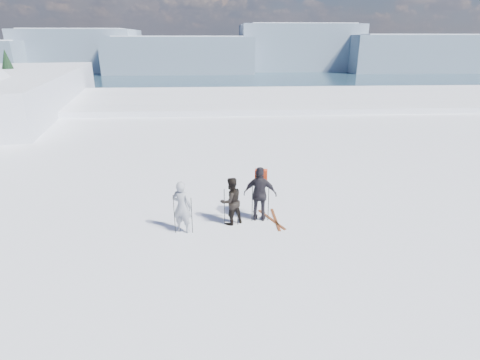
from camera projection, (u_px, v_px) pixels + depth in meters
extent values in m
plane|color=white|center=(229.00, 168.00, 72.31)|extent=(220.00, 208.01, 71.62)
cube|color=white|center=(238.00, 162.00, 40.41)|extent=(180.00, 16.00, 14.00)
plane|color=#244154|center=(218.00, 88.00, 291.41)|extent=(820.00, 820.00, 0.00)
cube|color=slate|center=(81.00, 51.00, 441.69)|extent=(130.00, 80.00, 46.00)
cube|color=white|center=(78.00, 32.00, 434.61)|extent=(110.50, 70.00, 8.00)
cube|color=slate|center=(181.00, 55.00, 422.30)|extent=(160.00, 80.00, 38.00)
cube|color=white|center=(180.00, 40.00, 416.64)|extent=(136.00, 70.00, 8.00)
cube|color=slate|center=(298.00, 48.00, 456.23)|extent=(140.00, 80.00, 52.00)
cube|color=white|center=(299.00, 27.00, 448.09)|extent=(119.00, 70.00, 8.00)
cube|color=slate|center=(413.00, 53.00, 438.15)|extent=(160.00, 80.00, 40.00)
cube|color=white|center=(415.00, 38.00, 432.14)|extent=(136.00, 70.00, 8.00)
cube|color=#2D2B28|center=(55.00, 170.00, 45.58)|extent=(21.55, 17.87, 14.25)
cone|color=black|center=(69.00, 123.00, 42.70)|extent=(5.60, 5.60, 10.00)
cone|color=black|center=(17.00, 112.00, 40.94)|extent=(7.28, 7.28, 13.00)
cone|color=black|center=(12.00, 143.00, 36.16)|extent=(5.04, 5.04, 9.00)
cone|color=black|center=(69.00, 128.00, 39.96)|extent=(5.60, 5.60, 10.00)
cone|color=black|center=(41.00, 128.00, 37.80)|extent=(6.16, 6.16, 11.00)
cone|color=black|center=(0.00, 113.00, 42.80)|extent=(6.72, 6.72, 12.00)
imported|color=#9498A2|center=(182.00, 207.00, 12.06)|extent=(0.75, 0.62, 1.77)
imported|color=black|center=(231.00, 201.00, 12.60)|extent=(1.01, 0.94, 1.67)
imported|color=black|center=(260.00, 194.00, 12.81)|extent=(1.21, 0.70, 1.94)
cube|color=red|center=(262.00, 157.00, 12.60)|extent=(0.45, 0.31, 0.56)
cylinder|color=black|center=(174.00, 214.00, 12.04)|extent=(0.02, 0.02, 1.34)
cylinder|color=black|center=(192.00, 216.00, 12.05)|extent=(0.02, 0.02, 1.24)
cylinder|color=black|center=(224.00, 207.00, 12.61)|extent=(0.02, 0.02, 1.30)
cylinder|color=black|center=(238.00, 207.00, 12.57)|extent=(0.02, 0.02, 1.33)
cylinder|color=black|center=(252.00, 204.00, 12.82)|extent=(0.02, 0.02, 1.31)
cylinder|color=black|center=(268.00, 203.00, 12.90)|extent=(0.02, 0.02, 1.32)
cube|color=black|center=(271.00, 219.00, 13.13)|extent=(0.78, 1.59, 0.03)
cube|color=black|center=(275.00, 219.00, 13.14)|extent=(0.10, 1.70, 0.03)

